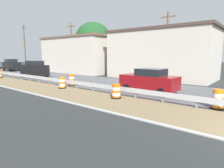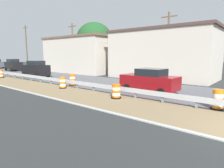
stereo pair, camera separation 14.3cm
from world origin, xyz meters
The scene contains 15 objects.
guardrail_median centered at (2.41, 3.08, 0.52)m, with size 0.18×55.64×0.71m.
traffic_barrel_nearest centered at (2.99, 2.12, 0.51)m, with size 0.69×0.69×1.13m.
traffic_barrel_close centered at (1.62, 8.24, 0.45)m, with size 0.74×0.74×1.00m.
traffic_barrel_mid centered at (1.74, 14.52, 0.46)m, with size 0.66×0.66×1.03m.
traffic_barrel_far centered at (3.42, 15.20, 0.50)m, with size 0.71×0.71×1.10m.
traffic_barrel_farther centered at (1.45, 27.47, 0.48)m, with size 0.70×0.70×1.06m.
car_lead_near_lane centered at (4.73, 24.47, 1.12)m, with size 1.97×4.47×2.25m.
car_lead_far_lane centered at (5.01, 7.47, 0.98)m, with size 2.20×4.65×1.95m.
car_mid_far_lane centered at (7.59, 37.58, 1.11)m, with size 2.14×4.12×2.23m.
roadside_shop_near centered at (14.55, 10.80, 3.12)m, with size 6.86×13.25×6.21m.
roadside_shop_far centered at (14.52, 25.69, 3.03)m, with size 7.91×13.67×6.04m.
utility_pole_near centered at (11.67, 8.89, 3.95)m, with size 0.24×1.80×7.59m.
utility_pole_mid centered at (10.96, 24.18, 4.08)m, with size 0.24×1.80×7.84m.
utility_pole_far centered at (11.81, 40.38, 4.72)m, with size 0.24×1.80×9.12m.
tree_roadside centered at (13.61, 22.04, 5.60)m, with size 5.54×5.54×8.10m.
Camera 2 is at (-8.82, 0.10, 3.05)m, focal length 30.77 mm.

